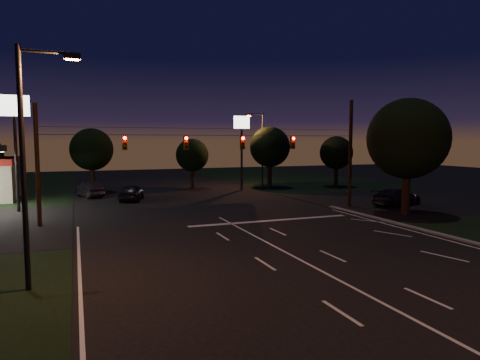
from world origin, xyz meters
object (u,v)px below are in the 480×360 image
car_oncoming_a (132,192)px  car_oncoming_b (89,190)px  utility_pole_right (349,207)px  car_cross (397,197)px  tree_right_near (406,140)px

car_oncoming_a → car_oncoming_b: car_oncoming_a is taller
utility_pole_right → car_cross: bearing=-15.8°
car_oncoming_a → car_cross: (20.94, -11.66, -0.00)m
tree_right_near → car_oncoming_a: 24.45m
utility_pole_right → car_cross: size_ratio=1.70×
tree_right_near → utility_pole_right: bearing=107.5°
car_oncoming_a → car_oncoming_b: size_ratio=1.02×
car_cross → tree_right_near: bearing=125.7°
tree_right_near → car_oncoming_a: bearing=140.2°
tree_right_near → car_cross: size_ratio=1.65×
car_oncoming_b → utility_pole_right: bearing=126.0°
utility_pole_right → car_cross: utility_pole_right is taller
tree_right_near → car_oncoming_b: (-22.01, 19.50, -4.95)m
car_oncoming_a → car_cross: 23.96m
tree_right_near → car_oncoming_a: tree_right_near is taller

